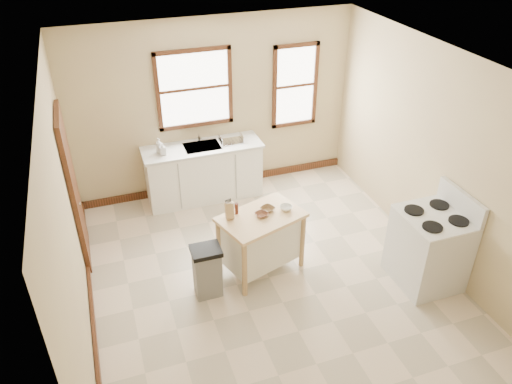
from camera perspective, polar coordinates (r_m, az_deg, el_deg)
floor at (r=6.62m, az=1.49°, el=-9.71°), size 5.00×5.00×0.00m
ceiling at (r=5.20m, az=1.93°, el=13.99°), size 5.00×5.00×0.00m
wall_back at (r=7.93m, az=-4.79°, el=9.59°), size 4.50×0.04×2.80m
wall_left at (r=5.53m, az=-20.76°, el=-3.34°), size 0.04×5.00×2.80m
wall_right at (r=6.83m, az=19.69°, el=3.88°), size 0.04×5.00×2.80m
window_main at (r=7.72m, az=-7.06°, el=11.63°), size 1.17×0.06×1.22m
window_side at (r=8.25m, az=4.48°, el=12.01°), size 0.77×0.06×1.37m
door_left at (r=6.81m, az=-20.14°, el=0.32°), size 0.06×0.90×2.10m
baseboard_back at (r=8.50m, az=-4.33°, el=1.14°), size 4.50×0.04×0.12m
baseboard_left at (r=6.35m, az=-18.16°, el=-13.23°), size 0.04×5.00×0.12m
sink_counter at (r=8.01m, az=-6.00°, el=2.30°), size 1.86×0.62×0.92m
faucet at (r=7.91m, az=-6.55°, el=6.50°), size 0.03×0.03×0.22m
soap_bottle_a at (r=7.64m, az=-11.05°, el=5.22°), size 0.12×0.12×0.24m
soap_bottle_b at (r=7.59m, az=-10.64°, el=4.86°), size 0.09×0.09×0.19m
dish_rack at (r=7.87m, az=-2.87°, el=6.04°), size 0.41×0.34×0.09m
kitchen_island at (r=6.49m, az=0.58°, el=-5.81°), size 1.19×0.95×0.85m
knife_block at (r=6.16m, az=-3.06°, el=-2.18°), size 0.11×0.11×0.20m
pepper_grinder at (r=6.25m, az=-2.24°, el=-1.89°), size 0.06×0.06×0.15m
bowl_a at (r=6.23m, az=0.66°, el=-2.59°), size 0.20×0.20×0.04m
bowl_b at (r=6.34m, az=1.35°, el=-1.95°), size 0.23×0.23×0.04m
bowl_c at (r=6.36m, az=3.46°, el=-1.83°), size 0.23×0.23×0.05m
trash_bin at (r=6.21m, az=-5.60°, el=-9.00°), size 0.36×0.31×0.70m
gas_stove at (r=6.57m, az=19.30°, el=-5.20°), size 0.79×0.81×1.26m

